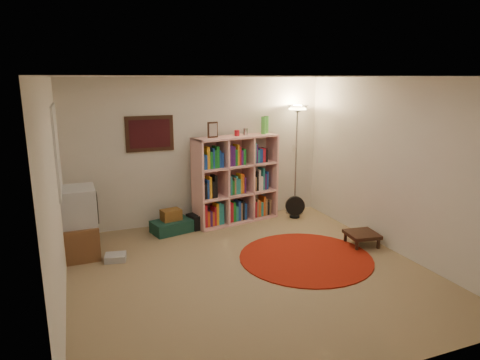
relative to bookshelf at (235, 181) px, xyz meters
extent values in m
cube|color=#8F7754|center=(-0.54, -1.98, -0.75)|extent=(4.50, 4.50, 0.02)
cube|color=white|center=(-0.54, -1.98, 1.77)|extent=(4.50, 4.50, 0.02)
cube|color=silver|center=(-0.54, 0.28, 0.51)|extent=(4.50, 0.02, 2.50)
cube|color=silver|center=(-0.54, -4.24, 0.51)|extent=(4.50, 0.02, 2.50)
cube|color=silver|center=(-2.80, -1.98, 0.51)|extent=(0.02, 4.50, 2.50)
cube|color=silver|center=(1.72, -1.98, 0.51)|extent=(0.02, 4.50, 2.50)
cube|color=black|center=(-1.39, 0.25, 0.86)|extent=(0.78, 0.04, 0.58)
cube|color=#460E14|center=(-1.39, 0.23, 0.86)|extent=(0.66, 0.01, 0.46)
cube|color=white|center=(-2.78, -0.68, 0.81)|extent=(0.03, 1.00, 1.20)
cube|color=beige|center=(1.31, 0.25, 0.46)|extent=(0.08, 0.01, 0.12)
cube|color=#FFB0AA|center=(0.02, -0.01, -0.72)|extent=(1.58, 0.71, 0.03)
cube|color=#FFB0AA|center=(0.02, -0.01, 0.77)|extent=(1.58, 0.71, 0.03)
cube|color=#FFB0AA|center=(-0.71, -0.14, 0.02)|extent=(0.11, 0.43, 1.52)
cube|color=#FFB0AA|center=(0.76, 0.13, 0.02)|extent=(0.11, 0.43, 1.52)
cube|color=#FFB0AA|center=(-0.02, 0.20, 0.02)|extent=(1.50, 0.31, 1.52)
cube|color=#FFB0AA|center=(-0.23, -0.05, 0.02)|extent=(0.11, 0.41, 1.46)
cube|color=#FFB0AA|center=(0.27, 0.04, 0.02)|extent=(0.11, 0.41, 1.46)
cube|color=#FFB0AA|center=(0.02, -0.01, -0.23)|extent=(1.51, 0.68, 0.03)
cube|color=#FFB0AA|center=(0.02, -0.01, 0.28)|extent=(1.51, 0.68, 0.03)
cube|color=#F5A720|center=(-0.66, -0.18, -0.53)|extent=(0.08, 0.18, 0.33)
cube|color=red|center=(-0.61, -0.17, -0.51)|extent=(0.07, 0.18, 0.39)
cube|color=#D9581B|center=(-0.57, -0.16, -0.57)|extent=(0.08, 0.18, 0.26)
cube|color=#481B6C|center=(-0.52, -0.15, -0.57)|extent=(0.07, 0.18, 0.26)
cube|color=#D9581B|center=(-0.48, -0.14, -0.58)|extent=(0.07, 0.18, 0.24)
cube|color=red|center=(-0.44, -0.14, -0.54)|extent=(0.07, 0.18, 0.32)
cube|color=#F5A720|center=(-0.40, -0.13, -0.51)|extent=(0.07, 0.18, 0.38)
cube|color=teal|center=(-0.35, -0.12, -0.50)|extent=(0.08, 0.18, 0.39)
cube|color=teal|center=(-0.30, -0.11, -0.52)|extent=(0.08, 0.18, 0.36)
cube|color=#481B6C|center=(-0.66, -0.18, -0.09)|extent=(0.08, 0.18, 0.24)
cube|color=black|center=(-0.61, -0.17, -0.07)|extent=(0.07, 0.18, 0.27)
cube|color=#1B45A3|center=(-0.57, -0.16, -0.05)|extent=(0.07, 0.18, 0.32)
cube|color=#F5A720|center=(-0.52, -0.15, -0.03)|extent=(0.07, 0.18, 0.36)
cube|color=black|center=(-0.47, -0.14, -0.07)|extent=(0.08, 0.18, 0.28)
cube|color=black|center=(-0.42, -0.13, -0.02)|extent=(0.08, 0.18, 0.38)
cube|color=#1B882A|center=(-0.66, -0.18, 0.44)|extent=(0.08, 0.18, 0.30)
cube|color=#1B45A3|center=(-0.61, -0.17, 0.41)|extent=(0.09, 0.18, 0.25)
cube|color=#F5A720|center=(-0.55, -0.16, 0.47)|extent=(0.08, 0.18, 0.38)
cube|color=#1B882A|center=(-0.50, -0.15, 0.43)|extent=(0.08, 0.18, 0.29)
cube|color=#1B45A3|center=(-0.46, -0.14, 0.46)|extent=(0.06, 0.18, 0.35)
cube|color=#1B882A|center=(-0.43, -0.13, 0.44)|extent=(0.06, 0.18, 0.31)
cube|color=#1B882A|center=(-0.38, -0.13, 0.47)|extent=(0.08, 0.18, 0.37)
cube|color=#1B45A3|center=(-0.34, -0.12, 0.43)|extent=(0.06, 0.18, 0.30)
cube|color=#1B45A3|center=(-0.30, -0.11, 0.41)|extent=(0.08, 0.18, 0.25)
cube|color=red|center=(-0.16, -0.08, -0.51)|extent=(0.08, 0.18, 0.37)
cube|color=red|center=(-0.12, -0.08, -0.53)|extent=(0.08, 0.18, 0.34)
cube|color=#1B882A|center=(-0.07, -0.07, -0.53)|extent=(0.08, 0.18, 0.35)
cube|color=teal|center=(-0.02, -0.06, -0.57)|extent=(0.08, 0.18, 0.26)
cube|color=#1B45A3|center=(0.03, -0.05, -0.52)|extent=(0.08, 0.18, 0.35)
cube|color=#957351|center=(0.07, -0.04, -0.54)|extent=(0.06, 0.18, 0.31)
cube|color=black|center=(0.11, -0.03, -0.52)|extent=(0.07, 0.18, 0.35)
cube|color=#1B45A3|center=(0.16, -0.02, -0.55)|extent=(0.08, 0.18, 0.30)
cube|color=#481B6C|center=(-0.17, -0.09, -0.08)|extent=(0.06, 0.18, 0.26)
cube|color=teal|center=(-0.13, -0.08, -0.05)|extent=(0.07, 0.18, 0.32)
cube|color=#1B882A|center=(-0.09, -0.07, -0.09)|extent=(0.07, 0.18, 0.25)
cube|color=#957351|center=(-0.05, -0.06, -0.06)|extent=(0.06, 0.18, 0.29)
cube|color=teal|center=(-0.02, -0.06, -0.05)|extent=(0.06, 0.18, 0.32)
cube|color=teal|center=(0.02, -0.05, -0.08)|extent=(0.09, 0.18, 0.26)
cube|color=#F5A720|center=(0.07, -0.04, -0.04)|extent=(0.06, 0.18, 0.34)
cube|color=#D9581B|center=(0.11, -0.03, -0.04)|extent=(0.07, 0.18, 0.34)
cube|color=#481B6C|center=(0.14, -0.03, -0.07)|extent=(0.06, 0.18, 0.28)
cube|color=teal|center=(-0.17, -0.09, 0.41)|extent=(0.06, 0.18, 0.26)
cube|color=#481B6C|center=(-0.13, -0.08, 0.46)|extent=(0.08, 0.18, 0.36)
cube|color=#481B6C|center=(-0.08, -0.07, 0.46)|extent=(0.08, 0.18, 0.34)
cube|color=#1B882A|center=(-0.03, -0.06, 0.43)|extent=(0.07, 0.18, 0.28)
cube|color=#F5A720|center=(0.01, -0.05, 0.47)|extent=(0.06, 0.18, 0.37)
cube|color=red|center=(0.04, -0.05, 0.45)|extent=(0.07, 0.18, 0.33)
cube|color=#481B6C|center=(0.09, -0.04, 0.41)|extent=(0.07, 0.18, 0.26)
cube|color=#1B882A|center=(0.13, -0.03, 0.43)|extent=(0.08, 0.18, 0.28)
cube|color=#481B6C|center=(0.33, 0.01, -0.51)|extent=(0.07, 0.18, 0.37)
cube|color=red|center=(0.37, 0.02, -0.56)|extent=(0.07, 0.18, 0.29)
cube|color=#957351|center=(0.41, 0.02, -0.54)|extent=(0.06, 0.18, 0.33)
cube|color=#D9581B|center=(0.45, 0.03, -0.55)|extent=(0.08, 0.18, 0.30)
cube|color=teal|center=(0.51, 0.04, -0.57)|extent=(0.08, 0.18, 0.26)
cube|color=#D9581B|center=(0.55, 0.05, -0.52)|extent=(0.07, 0.18, 0.36)
cube|color=#957351|center=(0.60, 0.06, -0.55)|extent=(0.07, 0.18, 0.31)
cube|color=black|center=(0.64, 0.07, -0.58)|extent=(0.07, 0.18, 0.24)
cube|color=#957351|center=(0.68, 0.08, -0.56)|extent=(0.07, 0.18, 0.28)
cube|color=#481B6C|center=(0.33, 0.01, -0.08)|extent=(0.06, 0.18, 0.25)
cube|color=#957351|center=(0.36, 0.01, -0.08)|extent=(0.06, 0.18, 0.25)
cube|color=black|center=(0.40, 0.02, -0.03)|extent=(0.07, 0.18, 0.35)
cube|color=white|center=(0.44, 0.03, -0.02)|extent=(0.07, 0.18, 0.37)
cube|color=white|center=(0.49, 0.04, -0.08)|extent=(0.08, 0.18, 0.25)
cube|color=teal|center=(0.53, 0.05, -0.01)|extent=(0.07, 0.18, 0.39)
cube|color=#481B6C|center=(0.57, 0.05, -0.07)|extent=(0.07, 0.18, 0.28)
cube|color=#1B45A3|center=(0.61, 0.06, -0.05)|extent=(0.07, 0.18, 0.32)
cube|color=teal|center=(0.34, 0.01, 0.47)|extent=(0.08, 0.18, 0.38)
cube|color=#481B6C|center=(0.39, 0.02, 0.46)|extent=(0.06, 0.18, 0.35)
cube|color=teal|center=(0.42, 0.03, 0.40)|extent=(0.06, 0.18, 0.24)
cube|color=#1B45A3|center=(0.45, 0.03, 0.42)|extent=(0.06, 0.18, 0.26)
cube|color=#1B45A3|center=(0.49, 0.04, 0.41)|extent=(0.06, 0.18, 0.25)
cube|color=red|center=(0.53, 0.05, 0.41)|extent=(0.09, 0.18, 0.26)
cube|color=black|center=(0.58, 0.06, 0.41)|extent=(0.07, 0.18, 0.25)
cube|color=black|center=(-0.41, -0.06, 0.92)|extent=(0.19, 0.06, 0.26)
cube|color=#A39288|center=(-0.41, -0.08, 0.92)|extent=(0.14, 0.04, 0.21)
cylinder|color=#B1101C|center=(0.04, 0.00, 0.84)|extent=(0.10, 0.10, 0.10)
cylinder|color=#98989C|center=(0.22, 0.03, 0.85)|extent=(0.09, 0.09, 0.12)
cylinder|color=#53BD48|center=(0.57, 0.05, 0.94)|extent=(0.10, 0.10, 0.30)
cylinder|color=#53BD48|center=(0.66, 0.15, 0.94)|extent=(0.10, 0.10, 0.30)
cylinder|color=#98989C|center=(1.22, 0.03, -0.72)|extent=(0.34, 0.34, 0.03)
cylinder|color=#98989C|center=(1.22, 0.03, 0.23)|extent=(0.03, 0.03, 1.88)
cone|color=#98989C|center=(1.22, 0.03, 1.20)|extent=(0.41, 0.41, 0.15)
cylinder|color=#FFD88C|center=(1.22, 0.03, 1.21)|extent=(0.33, 0.33, 0.02)
cylinder|color=black|center=(1.10, -0.20, -0.72)|extent=(0.24, 0.24, 0.03)
cylinder|color=black|center=(1.10, -0.20, -0.64)|extent=(0.05, 0.05, 0.14)
cylinder|color=black|center=(1.09, -0.22, -0.51)|extent=(0.35, 0.18, 0.35)
cube|color=brown|center=(-2.58, -0.60, -0.50)|extent=(0.49, 0.69, 0.48)
cube|color=#BCBBC0|center=(-2.58, -0.60, 0.00)|extent=(0.49, 0.58, 0.52)
cube|color=black|center=(-2.34, -0.60, 0.00)|extent=(0.03, 0.50, 0.44)
cube|color=black|center=(-2.33, -0.60, 0.00)|extent=(0.02, 0.44, 0.38)
cube|color=#BCBBC0|center=(-2.15, -0.98, -0.69)|extent=(0.32, 0.28, 0.09)
cube|color=#14392D|center=(-1.17, -0.14, -0.64)|extent=(0.70, 0.54, 0.20)
cube|color=brown|center=(-1.17, -0.12, -0.45)|extent=(0.35, 0.28, 0.18)
cube|color=black|center=(-0.68, -0.09, -0.62)|extent=(0.42, 0.38, 0.24)
cylinder|color=white|center=(-0.42, 0.04, -0.60)|extent=(0.17, 0.17, 0.28)
cylinder|color=maroon|center=(0.37, -1.87, -0.73)|extent=(1.88, 1.88, 0.02)
cube|color=black|center=(1.40, -1.76, -0.56)|extent=(0.50, 0.50, 0.05)
cube|color=black|center=(1.20, -1.92, -0.66)|extent=(0.04, 0.04, 0.16)
cube|color=black|center=(1.55, -1.96, -0.66)|extent=(0.04, 0.04, 0.16)
cube|color=black|center=(1.25, -1.57, -0.66)|extent=(0.04, 0.04, 0.16)
cube|color=black|center=(1.60, -1.61, -0.66)|extent=(0.04, 0.04, 0.16)
camera|label=1|loc=(-2.55, -6.78, 1.75)|focal=32.00mm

